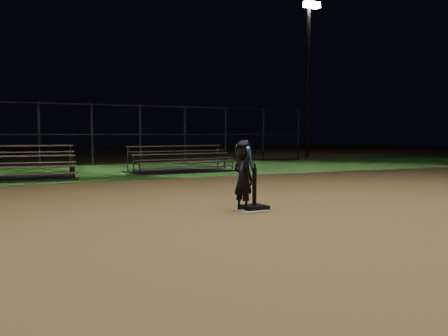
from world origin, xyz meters
TOP-DOWN VIEW (x-y plane):
  - ground at (0.00, 0.00)m, footprint 80.00×80.00m
  - grass_strip at (0.00, 10.00)m, footprint 60.00×8.00m
  - home_plate at (0.00, 0.00)m, footprint 0.45×0.45m
  - batting_tee at (0.11, 0.07)m, footprint 0.38×0.38m
  - child_batter at (-0.12, 0.04)m, footprint 0.46×0.63m
  - bleacher_left at (-3.51, 7.64)m, footprint 4.00×2.14m
  - bleacher_right at (2.03, 8.29)m, footprint 3.74×2.12m
  - backstop_fence at (0.00, 13.00)m, footprint 20.08×0.08m
  - light_pole_right at (12.00, 14.94)m, footprint 0.90×0.53m

SIDE VIEW (x-z plane):
  - ground at x=0.00m, z-range 0.00..0.00m
  - grass_strip at x=0.00m, z-range 0.00..0.01m
  - home_plate at x=0.00m, z-range 0.00..0.02m
  - batting_tee at x=0.11m, z-range -0.20..0.48m
  - bleacher_right at x=2.03m, z-range -0.26..0.62m
  - bleacher_left at x=-3.51m, z-range -0.28..0.67m
  - child_batter at x=-0.12m, z-range 0.04..1.21m
  - backstop_fence at x=0.00m, z-range 0.00..2.50m
  - light_pole_right at x=12.00m, z-range 0.80..9.10m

